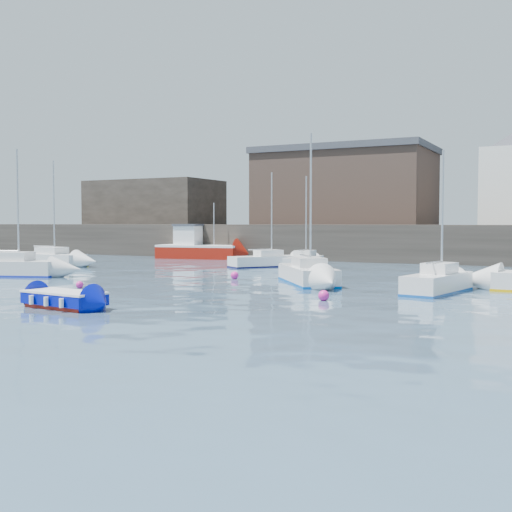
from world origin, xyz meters
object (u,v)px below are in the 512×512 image
at_px(sailboat_e, 49,259).
at_px(sailboat_h, 266,261).
at_px(sailboat_c, 438,282).
at_px(buoy_mid, 324,301).
at_px(blue_dinghy, 64,299).
at_px(sailboat_a, 11,267).
at_px(fishing_boat, 197,248).
at_px(buoy_far, 235,279).
at_px(sailboat_f, 304,262).
at_px(sailboat_b, 308,274).
at_px(buoy_near, 80,288).

relative_size(sailboat_e, sailboat_h, 1.13).
bearing_deg(sailboat_h, sailboat_e, -157.70).
xyz_separation_m(sailboat_c, sailboat_h, (-14.45, 11.79, -0.05)).
bearing_deg(buoy_mid, sailboat_c, 54.38).
distance_m(blue_dinghy, sailboat_c, 16.19).
bearing_deg(sailboat_a, buoy_mid, -7.33).
relative_size(fishing_boat, buoy_far, 17.06).
relative_size(sailboat_a, sailboat_f, 1.17).
xyz_separation_m(blue_dinghy, buoy_mid, (7.79, 6.53, -0.36)).
height_order(sailboat_a, sailboat_h, sailboat_a).
xyz_separation_m(blue_dinghy, sailboat_b, (4.42, 13.04, 0.15)).
distance_m(sailboat_a, buoy_near, 9.07).
xyz_separation_m(sailboat_e, buoy_mid, (25.69, -10.71, -0.50)).
distance_m(sailboat_e, sailboat_f, 18.81).
distance_m(sailboat_a, sailboat_b, 17.81).
height_order(blue_dinghy, sailboat_f, sailboat_f).
height_order(fishing_boat, sailboat_f, sailboat_f).
height_order(sailboat_b, sailboat_h, sailboat_b).
bearing_deg(buoy_mid, sailboat_h, 122.93).
height_order(sailboat_a, buoy_far, sailboat_a).
xyz_separation_m(sailboat_c, sailboat_f, (-11.48, 11.86, -0.04)).
distance_m(sailboat_c, buoy_mid, 6.16).
relative_size(sailboat_h, buoy_mid, 15.02).
relative_size(blue_dinghy, sailboat_b, 0.46).
xyz_separation_m(blue_dinghy, buoy_near, (-4.57, 5.83, -0.36)).
xyz_separation_m(fishing_boat, sailboat_b, (17.67, -17.22, -0.44)).
height_order(fishing_boat, sailboat_e, sailboat_e).
distance_m(sailboat_e, buoy_mid, 27.83).
xyz_separation_m(sailboat_f, buoy_far, (-0.18, -9.71, -0.45)).
relative_size(sailboat_f, buoy_far, 14.23).
bearing_deg(buoy_far, sailboat_a, -160.60).
xyz_separation_m(sailboat_a, sailboat_b, (17.40, 3.83, -0.02)).
bearing_deg(sailboat_b, buoy_mid, -62.57).
bearing_deg(fishing_boat, sailboat_h, -34.28).
bearing_deg(buoy_near, sailboat_a, 158.13).
bearing_deg(sailboat_h, sailboat_b, -53.91).
relative_size(blue_dinghy, sailboat_c, 0.54).
xyz_separation_m(sailboat_c, buoy_near, (-15.94, -5.69, -0.49)).
relative_size(sailboat_a, buoy_mid, 16.60).
bearing_deg(sailboat_c, sailboat_f, 134.08).
bearing_deg(blue_dinghy, fishing_boat, 113.66).
bearing_deg(buoy_mid, sailboat_e, 157.37).
bearing_deg(buoy_mid, sailboat_b, 117.43).
height_order(sailboat_e, buoy_far, sailboat_e).
bearing_deg(buoy_mid, blue_dinghy, -140.02).
relative_size(sailboat_e, sailboat_f, 1.19).
relative_size(blue_dinghy, fishing_boat, 0.46).
distance_m(blue_dinghy, sailboat_b, 13.77).
height_order(sailboat_e, sailboat_f, sailboat_e).
relative_size(sailboat_h, buoy_near, 18.60).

